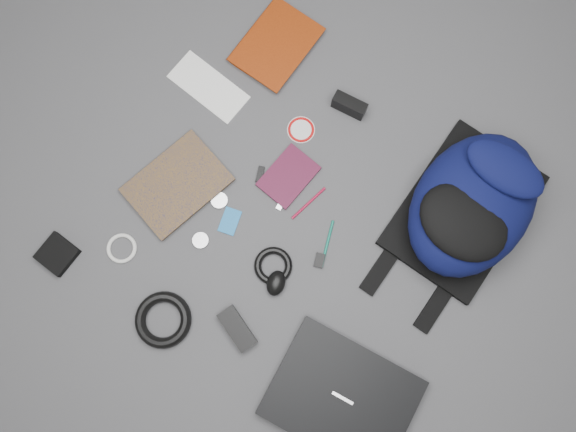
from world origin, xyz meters
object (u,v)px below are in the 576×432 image
Objects in this scene: textbook_red at (251,28)px; dvd_case at (288,176)px; mouse at (276,283)px; pouch at (57,254)px; laptop at (342,397)px; comic_book at (155,160)px; power_brick at (237,329)px; backpack at (473,204)px; compact_camera at (349,105)px.

textbook_red is 0.49m from dvd_case.
mouse is 0.78× the size of pouch.
laptop is 0.91m from pouch.
dvd_case is (-0.50, 0.42, -0.01)m from laptop.
comic_book is 1.69× the size of dvd_case.
pouch is (-0.90, -0.17, -0.01)m from laptop.
dvd_case is 0.47m from power_brick.
pouch is (-0.02, -0.90, -0.00)m from textbook_red.
textbook_red is at bearing 172.51° from backpack.
pouch is at bearing -120.72° from dvd_case.
compact_camera is (0.02, 0.28, 0.02)m from dvd_case.
backpack is 0.53m from dvd_case.
backpack is at bearing 83.60° from laptop.
comic_book is at bearing -154.59° from backpack.
power_brick is at bearing -67.97° from dvd_case.
compact_camera is 0.97m from pouch.
textbook_red is 0.80m from mouse.
dvd_case is at bearing 127.02° from power_brick.
compact_camera is 0.74m from power_brick.
power_brick is (-0.01, -0.17, -0.00)m from mouse.
laptop is 3.70× the size of compact_camera.
textbook_red is at bearing 131.76° from laptop.
mouse is (0.54, -0.59, 0.01)m from textbook_red.
comic_book is (0.03, -0.51, -0.00)m from textbook_red.
compact_camera reaches higher than pouch.
compact_camera is at bearing 115.89° from laptop.
textbook_red is 0.92× the size of comic_book.
comic_book is at bearing 156.96° from laptop.
mouse reaches higher than dvd_case.
laptop is 0.36m from mouse.
mouse is at bearing 104.51° from power_brick.
dvd_case is at bearing 131.47° from laptop.
textbook_red is (-0.88, 0.73, -0.00)m from laptop.
comic_book is 2.21× the size of power_brick.
mouse reaches higher than comic_book.
dvd_case is at bearing 55.95° from pouch.
backpack is 0.75m from power_brick.
laptop reaches higher than textbook_red.
mouse is at bearing -123.66° from backpack.
backpack is 3.88× the size of power_brick.
backpack reaches higher than dvd_case.
compact_camera is (-0.48, 0.70, 0.01)m from laptop.
comic_book is 0.61m from compact_camera.
mouse is at bearing -84.95° from compact_camera.
dvd_case is 1.74× the size of pouch.
dvd_case is at bearing 99.94° from mouse.
power_brick is at bearing -117.50° from backpack.
backpack is 0.60m from mouse.
backpack reaches higher than textbook_red.
dvd_case is 0.28m from compact_camera.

